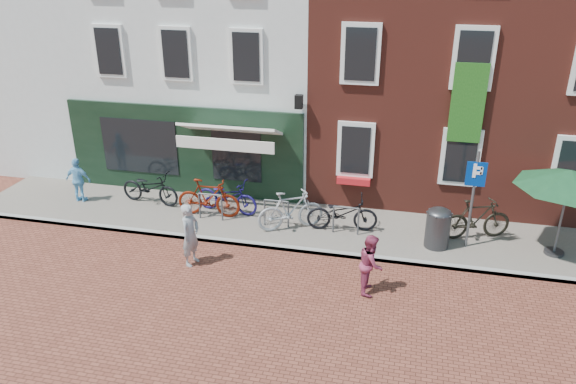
% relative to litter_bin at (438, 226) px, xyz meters
% --- Properties ---
extents(ground, '(80.00, 80.00, 0.00)m').
position_rel_litter_bin_xyz_m(ground, '(-2.99, -1.02, -0.72)').
color(ground, brown).
extents(sidewalk, '(24.00, 3.00, 0.10)m').
position_rel_litter_bin_xyz_m(sidewalk, '(-1.99, 0.48, -0.67)').
color(sidewalk, slate).
rests_on(sidewalk, ground).
extents(building_stucco, '(8.00, 8.00, 9.00)m').
position_rel_litter_bin_xyz_m(building_stucco, '(-7.99, 5.98, 3.78)').
color(building_stucco, silver).
rests_on(building_stucco, ground).
extents(building_brick_mid, '(6.00, 8.00, 10.00)m').
position_rel_litter_bin_xyz_m(building_brick_mid, '(-0.99, 5.98, 4.28)').
color(building_brick_mid, maroon).
rests_on(building_brick_mid, ground).
extents(filler_left, '(7.00, 8.00, 9.00)m').
position_rel_litter_bin_xyz_m(filler_left, '(-15.49, 5.98, 3.78)').
color(filler_left, silver).
rests_on(filler_left, ground).
extents(litter_bin, '(0.65, 0.65, 1.19)m').
position_rel_litter_bin_xyz_m(litter_bin, '(0.00, 0.00, 0.00)').
color(litter_bin, '#353537').
rests_on(litter_bin, sidewalk).
extents(parking_sign, '(0.50, 0.07, 2.70)m').
position_rel_litter_bin_xyz_m(parking_sign, '(0.79, 0.17, 1.11)').
color(parking_sign, '#4C4C4F').
rests_on(parking_sign, sidewalk).
extents(parasol, '(2.66, 2.66, 2.46)m').
position_rel_litter_bin_xyz_m(parasol, '(3.02, 0.28, 1.60)').
color(parasol, '#4C4C4F').
rests_on(parasol, sidewalk).
extents(woman, '(0.51, 0.68, 1.66)m').
position_rel_litter_bin_xyz_m(woman, '(-6.14, -2.16, 0.12)').
color(woman, gray).
rests_on(woman, ground).
extents(boy, '(0.60, 0.75, 1.47)m').
position_rel_litter_bin_xyz_m(boy, '(-1.57, -2.39, 0.02)').
color(boy, '#933250').
rests_on(boy, ground).
extents(cafe_person, '(0.84, 0.35, 1.43)m').
position_rel_litter_bin_xyz_m(cafe_person, '(-10.99, 0.49, 0.10)').
color(cafe_person, '#73BCE5').
rests_on(cafe_person, sidewalk).
extents(bicycle_0, '(2.07, 0.96, 1.05)m').
position_rel_litter_bin_xyz_m(bicycle_0, '(-8.74, 0.84, -0.09)').
color(bicycle_0, black).
rests_on(bicycle_0, sidewalk).
extents(bicycle_1, '(1.95, 0.59, 1.16)m').
position_rel_litter_bin_xyz_m(bicycle_1, '(-6.62, 0.40, -0.03)').
color(bicycle_1, '#5F1506').
rests_on(bicycle_1, sidewalk).
extents(bicycle_2, '(2.08, 0.98, 1.05)m').
position_rel_litter_bin_xyz_m(bicycle_2, '(-6.18, 0.77, -0.09)').
color(bicycle_2, '#17104D').
rests_on(bicycle_2, sidewalk).
extents(bicycle_3, '(1.96, 1.41, 1.16)m').
position_rel_litter_bin_xyz_m(bicycle_3, '(-4.05, 0.11, -0.03)').
color(bicycle_3, '#9D9DA0').
rests_on(bicycle_3, sidewalk).
extents(bicycle_4, '(2.08, 0.99, 1.05)m').
position_rel_litter_bin_xyz_m(bicycle_4, '(-2.62, 0.38, -0.09)').
color(bicycle_4, black).
rests_on(bicycle_4, sidewalk).
extents(bicycle_5, '(2.01, 1.16, 1.16)m').
position_rel_litter_bin_xyz_m(bicycle_5, '(1.04, 0.72, -0.03)').
color(bicycle_5, black).
rests_on(bicycle_5, sidewalk).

